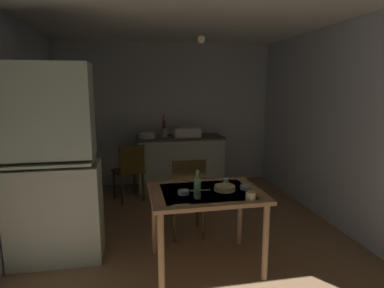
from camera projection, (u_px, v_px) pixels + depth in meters
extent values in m
plane|color=#8E6F4E|center=(189.00, 237.00, 3.68)|extent=(5.35, 5.35, 0.00)
cube|color=silver|center=(167.00, 115.00, 5.61)|extent=(3.79, 0.10, 2.49)
cube|color=silver|center=(1.00, 137.00, 3.11)|extent=(0.10, 4.45, 2.49)
cube|color=silver|center=(343.00, 128.00, 3.81)|extent=(0.10, 4.45, 2.49)
cube|color=silver|center=(189.00, 7.00, 3.22)|extent=(3.79, 4.45, 0.10)
cube|color=#ABB7A6|center=(57.00, 213.00, 3.15)|extent=(0.87, 0.47, 0.98)
cube|color=#A5B8AB|center=(48.00, 111.00, 2.97)|extent=(0.80, 0.40, 0.90)
cube|color=#B3C1AA|center=(52.00, 162.00, 3.04)|extent=(0.79, 0.42, 0.02)
cube|color=#ABB7A6|center=(180.00, 163.00, 5.43)|extent=(1.44, 0.60, 0.87)
cube|color=#504B43|center=(180.00, 138.00, 5.35)|extent=(1.47, 0.63, 0.03)
sphere|color=#2D2823|center=(170.00, 166.00, 5.08)|extent=(0.02, 0.02, 0.02)
cube|color=white|center=(187.00, 132.00, 5.35)|extent=(0.44, 0.34, 0.15)
cube|color=black|center=(187.00, 128.00, 5.34)|extent=(0.38, 0.28, 0.01)
cylinder|color=maroon|center=(164.00, 128.00, 5.32)|extent=(0.05, 0.05, 0.28)
cylinder|color=maroon|center=(164.00, 123.00, 5.23)|extent=(0.03, 0.12, 0.03)
cylinder|color=#A32B29|center=(163.00, 117.00, 5.34)|extent=(0.02, 0.16, 0.12)
cylinder|color=white|center=(147.00, 136.00, 5.19)|extent=(0.27, 0.27, 0.08)
cylinder|color=beige|center=(164.00, 133.00, 5.30)|extent=(0.12, 0.12, 0.14)
cube|color=#A77E58|center=(206.00, 193.00, 2.97)|extent=(1.07, 0.80, 0.04)
cube|color=white|center=(206.00, 191.00, 2.97)|extent=(0.83, 0.62, 0.00)
cylinder|color=#A27B53|center=(161.00, 253.00, 2.63)|extent=(0.06, 0.06, 0.73)
cylinder|color=#A67B5E|center=(265.00, 242.00, 2.81)|extent=(0.06, 0.06, 0.73)
cylinder|color=#AB7B55|center=(154.00, 220.00, 3.27)|extent=(0.06, 0.06, 0.73)
cylinder|color=#A47A57|center=(240.00, 213.00, 3.46)|extent=(0.06, 0.06, 0.73)
cube|color=#4A3719|center=(186.00, 199.00, 3.68)|extent=(0.41, 0.41, 0.03)
cube|color=#473A1C|center=(189.00, 182.00, 3.46)|extent=(0.38, 0.03, 0.49)
cylinder|color=#4A3719|center=(197.00, 210.00, 3.92)|extent=(0.04, 0.04, 0.43)
cylinder|color=#4A3719|center=(170.00, 213.00, 3.86)|extent=(0.04, 0.04, 0.43)
cylinder|color=#4A3719|center=(203.00, 222.00, 3.60)|extent=(0.04, 0.04, 0.43)
cylinder|color=#4A3719|center=(174.00, 224.00, 3.53)|extent=(0.04, 0.04, 0.43)
cube|color=#423914|center=(128.00, 171.00, 4.82)|extent=(0.52, 0.52, 0.03)
cube|color=#453713|center=(132.00, 160.00, 4.63)|extent=(0.36, 0.17, 0.40)
cylinder|color=#423914|center=(134.00, 181.00, 5.10)|extent=(0.04, 0.04, 0.45)
cylinder|color=#423914|center=(114.00, 185.00, 4.91)|extent=(0.04, 0.04, 0.45)
cylinder|color=#423914|center=(143.00, 187.00, 4.82)|extent=(0.04, 0.04, 0.45)
cylinder|color=#423914|center=(122.00, 191.00, 4.63)|extent=(0.04, 0.04, 0.45)
cylinder|color=beige|center=(225.00, 188.00, 2.99)|extent=(0.20, 0.20, 0.04)
cylinder|color=#9EB2C6|center=(245.00, 187.00, 3.03)|extent=(0.11, 0.11, 0.03)
cylinder|color=#9EB2C6|center=(183.00, 192.00, 2.89)|extent=(0.11, 0.11, 0.04)
cylinder|color=#ADD1C1|center=(226.00, 181.00, 3.16)|extent=(0.07, 0.07, 0.07)
cylinder|color=beige|center=(251.00, 196.00, 2.72)|extent=(0.09, 0.09, 0.08)
cylinder|color=#4C7F56|center=(197.00, 188.00, 2.77)|extent=(0.07, 0.07, 0.19)
cylinder|color=#4C7F56|center=(197.00, 174.00, 2.74)|extent=(0.03, 0.03, 0.07)
cube|color=silver|center=(200.00, 190.00, 2.99)|extent=(0.19, 0.02, 0.00)
cube|color=beige|center=(181.00, 205.00, 2.62)|extent=(0.15, 0.04, 0.00)
sphere|color=#F9EFCC|center=(201.00, 39.00, 3.30)|extent=(0.08, 0.08, 0.08)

